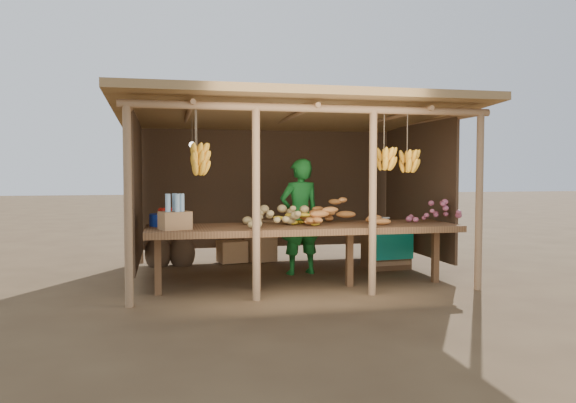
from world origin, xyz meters
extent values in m
plane|color=brown|center=(0.00, 0.00, 0.00)|extent=(60.00, 60.00, 0.00)
cylinder|color=#A07853|center=(-2.10, -1.50, 1.10)|extent=(0.09, 0.09, 2.20)
cylinder|color=#A07853|center=(2.10, -1.50, 1.10)|extent=(0.09, 0.09, 2.20)
cylinder|color=#A07853|center=(-2.10, 1.50, 1.10)|extent=(0.09, 0.09, 2.20)
cylinder|color=#A07853|center=(2.10, 1.50, 1.10)|extent=(0.09, 0.09, 2.20)
cylinder|color=#A07853|center=(-0.70, -1.50, 1.10)|extent=(0.09, 0.09, 2.20)
cylinder|color=#A07853|center=(0.70, -1.50, 1.10)|extent=(0.09, 0.09, 2.20)
cylinder|color=#A07853|center=(0.00, -1.50, 2.20)|extent=(4.40, 0.09, 0.09)
cylinder|color=#A07853|center=(0.00, 1.50, 2.20)|extent=(4.40, 0.09, 0.09)
cube|color=#A6804D|center=(0.00, 0.00, 2.29)|extent=(4.70, 3.50, 0.28)
cube|color=#4C3623|center=(0.00, 1.48, 1.21)|extent=(4.20, 0.04, 1.98)
cube|color=#4C3623|center=(-2.08, 0.20, 1.21)|extent=(0.04, 2.40, 1.98)
cube|color=#4C3623|center=(2.08, 0.20, 1.21)|extent=(0.04, 2.40, 1.98)
cube|color=brown|center=(0.00, -0.95, 0.76)|extent=(3.90, 1.05, 0.08)
cube|color=brown|center=(-1.80, -0.95, 0.36)|extent=(0.08, 0.08, 0.72)
cube|color=brown|center=(-0.60, -0.95, 0.36)|extent=(0.08, 0.08, 0.72)
cube|color=brown|center=(0.60, -0.95, 0.36)|extent=(0.08, 0.08, 0.72)
cube|color=brown|center=(1.80, -0.95, 0.36)|extent=(0.08, 0.08, 0.72)
cylinder|color=navy|center=(-1.69, -0.65, 0.87)|extent=(0.43, 0.43, 0.15)
cube|color=#9E7247|center=(-1.60, -1.13, 0.90)|extent=(0.40, 0.36, 0.21)
imported|color=#176923|center=(0.18, 0.02, 0.83)|extent=(0.67, 0.51, 1.66)
cube|color=brown|center=(1.59, 0.24, 0.28)|extent=(0.65, 0.57, 0.56)
cube|color=#0C8E77|center=(1.59, 0.24, 0.59)|extent=(0.73, 0.64, 0.06)
cube|color=#9E7247|center=(-0.19, 1.20, 0.19)|extent=(0.51, 0.45, 0.34)
cube|color=#9E7247|center=(-0.19, 1.20, 0.53)|extent=(0.51, 0.45, 0.34)
cube|color=#9E7247|center=(-0.66, 1.20, 0.19)|extent=(0.51, 0.45, 0.34)
ellipsoid|color=#4C3623|center=(-1.82, 1.15, 0.24)|extent=(0.41, 0.41, 0.55)
ellipsoid|color=#4C3623|center=(-1.45, 1.15, 0.24)|extent=(0.41, 0.41, 0.55)
camera|label=1|loc=(-1.71, -7.77, 1.47)|focal=35.00mm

